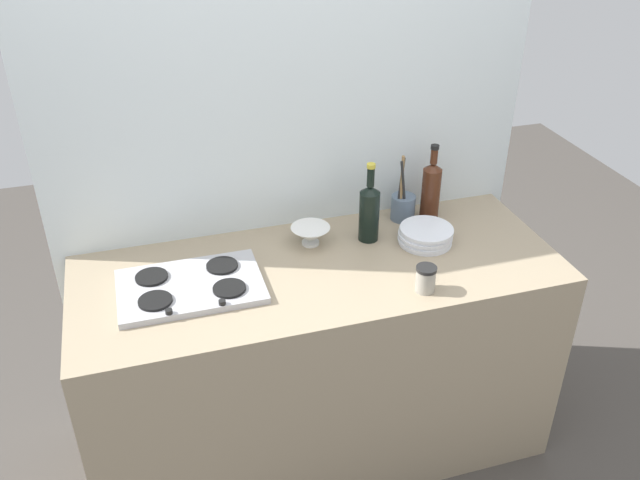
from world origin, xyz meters
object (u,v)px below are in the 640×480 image
at_px(plate_stack, 425,235).
at_px(utensil_crock, 403,206).
at_px(wine_bottle_mid_left, 369,211).
at_px(condiment_jar_front, 426,279).
at_px(stovetop_hob, 190,286).
at_px(wine_bottle_leftmost, 431,189).
at_px(mixing_bowl, 310,235).

bearing_deg(plate_stack, utensil_crock, 93.54).
distance_m(plate_stack, wine_bottle_mid_left, 0.24).
bearing_deg(condiment_jar_front, stovetop_hob, 162.94).
relative_size(stovetop_hob, condiment_jar_front, 5.20).
distance_m(plate_stack, utensil_crock, 0.20).
relative_size(wine_bottle_leftmost, condiment_jar_front, 3.36).
relative_size(plate_stack, wine_bottle_mid_left, 0.66).
distance_m(stovetop_hob, mixing_bowl, 0.52).
xyz_separation_m(wine_bottle_leftmost, condiment_jar_front, (-0.23, -0.48, -0.08)).
xyz_separation_m(plate_stack, utensil_crock, (-0.01, 0.20, 0.03)).
relative_size(wine_bottle_leftmost, utensil_crock, 1.10).
bearing_deg(mixing_bowl, wine_bottle_leftmost, 6.56).
distance_m(stovetop_hob, wine_bottle_leftmost, 1.05).
bearing_deg(wine_bottle_mid_left, mixing_bowl, 172.80).
relative_size(wine_bottle_mid_left, utensil_crock, 1.10).
relative_size(stovetop_hob, plate_stack, 2.34).
bearing_deg(utensil_crock, stovetop_hob, -164.28).
height_order(stovetop_hob, utensil_crock, utensil_crock).
distance_m(plate_stack, condiment_jar_front, 0.32).
relative_size(wine_bottle_leftmost, wine_bottle_mid_left, 1.00).
bearing_deg(utensil_crock, condiment_jar_front, -103.77).
relative_size(stovetop_hob, utensil_crock, 1.70).
xyz_separation_m(wine_bottle_mid_left, condiment_jar_front, (0.07, -0.39, -0.08)).
bearing_deg(wine_bottle_leftmost, mixing_bowl, -173.44).
xyz_separation_m(stovetop_hob, condiment_jar_front, (0.78, -0.24, 0.03)).
distance_m(mixing_bowl, condiment_jar_front, 0.51).
bearing_deg(utensil_crock, wine_bottle_leftmost, -10.37).
bearing_deg(condiment_jar_front, utensil_crock, 76.23).
height_order(wine_bottle_leftmost, utensil_crock, wine_bottle_leftmost).
xyz_separation_m(wine_bottle_leftmost, utensil_crock, (-0.11, 0.02, -0.07)).
relative_size(wine_bottle_leftmost, mixing_bowl, 2.12).
distance_m(stovetop_hob, wine_bottle_mid_left, 0.74).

